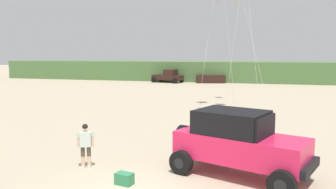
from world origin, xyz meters
TOP-DOWN VIEW (x-y plane):
  - dune_ridge at (4.47, 46.30)m, footprint 90.00×9.24m
  - jeep at (2.94, 2.42)m, footprint 5.00×3.69m
  - person_watching at (-2.53, 1.67)m, footprint 0.58×0.42m
  - cooler_box at (-0.53, 0.57)m, footprint 0.62×0.47m
  - distant_pickup at (-10.28, 40.23)m, footprint 4.93×3.41m
  - distant_sedan at (-3.95, 41.21)m, footprint 4.50×2.73m

SIDE VIEW (x-z plane):
  - cooler_box at x=-0.53m, z-range 0.00..0.38m
  - distant_sedan at x=-3.95m, z-range 0.00..1.20m
  - person_watching at x=-2.53m, z-range 0.10..1.77m
  - distant_pickup at x=-10.28m, z-range -0.05..1.93m
  - jeep at x=2.94m, z-range 0.07..2.33m
  - dune_ridge at x=4.47m, z-range 0.00..3.10m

